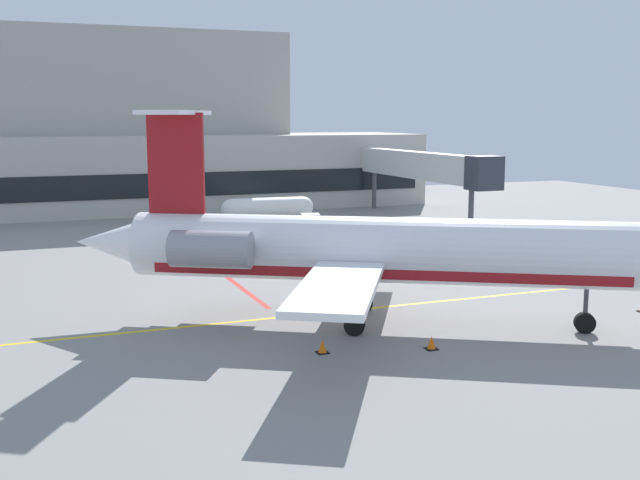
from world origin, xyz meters
TOP-DOWN VIEW (x-y plane):
  - ground at (-0.00, 0.00)m, footprint 120.00×120.00m
  - terminal_building at (-5.85, 47.67)m, footprint 64.68×14.39m
  - jet_bridge_west at (19.79, 28.14)m, footprint 2.40×22.20m
  - regional_jet at (0.60, -1.55)m, footprint 25.98×19.11m
  - pushback_tractor at (7.45, 14.82)m, footprint 3.35×1.86m
  - belt_loader at (6.45, 23.40)m, footprint 3.83×2.74m
  - fuel_tank at (6.41, 32.20)m, footprint 8.32×2.30m
  - safety_cone_alpha at (8.21, 6.78)m, footprint 0.47×0.47m
  - safety_cone_charlie at (-3.08, -4.69)m, footprint 0.47×0.47m
  - safety_cone_delta at (1.17, -5.84)m, footprint 0.47×0.47m

SIDE VIEW (x-z plane):
  - ground at x=0.00m, z-range -0.10..0.00m
  - safety_cone_alpha at x=8.21m, z-range -0.03..0.52m
  - safety_cone_charlie at x=-3.08m, z-range -0.03..0.52m
  - safety_cone_delta at x=1.17m, z-range -0.03..0.52m
  - belt_loader at x=6.45m, z-range -0.06..1.74m
  - pushback_tractor at x=7.45m, z-range -0.10..1.92m
  - fuel_tank at x=6.41m, z-range 0.15..2.38m
  - regional_jet at x=0.60m, z-range -1.36..8.16m
  - jet_bridge_west at x=19.79m, z-range 1.75..8.00m
  - terminal_building at x=-5.85m, z-range -1.95..15.92m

